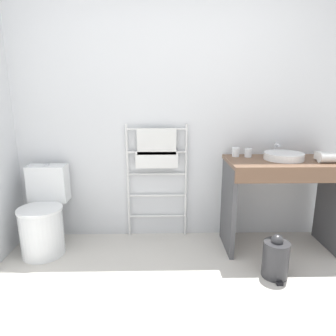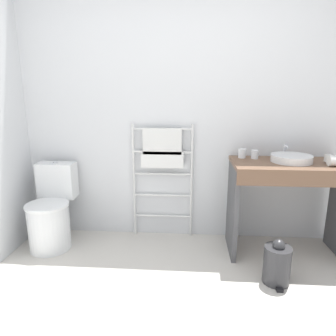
{
  "view_description": "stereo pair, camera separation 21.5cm",
  "coord_description": "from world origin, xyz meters",
  "px_view_note": "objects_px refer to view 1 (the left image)",
  "views": [
    {
      "loc": [
        -0.13,
        -1.32,
        1.43
      ],
      "look_at": [
        -0.08,
        0.97,
        0.87
      ],
      "focal_mm": 32.0,
      "sensor_mm": 36.0,
      "label": 1
    },
    {
      "loc": [
        0.09,
        -1.32,
        1.43
      ],
      "look_at": [
        -0.08,
        0.97,
        0.87
      ],
      "focal_mm": 32.0,
      "sensor_mm": 36.0,
      "label": 2
    }
  ],
  "objects_px": {
    "sink_basin": "(284,156)",
    "toilet": "(44,218)",
    "towel_radiator": "(157,158)",
    "cup_near_wall": "(236,152)",
    "cup_near_edge": "(248,153)",
    "trash_bin": "(276,258)",
    "hair_dryer": "(329,157)"
  },
  "relations": [
    {
      "from": "sink_basin",
      "to": "toilet",
      "type": "bearing_deg",
      "value": -178.76
    },
    {
      "from": "cup_near_edge",
      "to": "toilet",
      "type": "bearing_deg",
      "value": -175.03
    },
    {
      "from": "toilet",
      "to": "trash_bin",
      "type": "relative_size",
      "value": 2.17
    },
    {
      "from": "toilet",
      "to": "towel_radiator",
      "type": "xyz_separation_m",
      "value": [
        1.04,
        0.27,
        0.5
      ]
    },
    {
      "from": "sink_basin",
      "to": "cup_near_wall",
      "type": "relative_size",
      "value": 4.13
    },
    {
      "from": "toilet",
      "to": "cup_near_wall",
      "type": "distance_m",
      "value": 1.9
    },
    {
      "from": "toilet",
      "to": "hair_dryer",
      "type": "xyz_separation_m",
      "value": [
        2.54,
        -0.08,
        0.58
      ]
    },
    {
      "from": "sink_basin",
      "to": "trash_bin",
      "type": "bearing_deg",
      "value": -111.55
    },
    {
      "from": "towel_radiator",
      "to": "cup_near_edge",
      "type": "xyz_separation_m",
      "value": [
        0.87,
        -0.11,
        0.07
      ]
    },
    {
      "from": "cup_near_wall",
      "to": "sink_basin",
      "type": "bearing_deg",
      "value": -19.92
    },
    {
      "from": "sink_basin",
      "to": "cup_near_edge",
      "type": "relative_size",
      "value": 4.45
    },
    {
      "from": "sink_basin",
      "to": "hair_dryer",
      "type": "bearing_deg",
      "value": -20.31
    },
    {
      "from": "towel_radiator",
      "to": "trash_bin",
      "type": "height_order",
      "value": "towel_radiator"
    },
    {
      "from": "cup_near_edge",
      "to": "hair_dryer",
      "type": "xyz_separation_m",
      "value": [
        0.64,
        -0.25,
        0.01
      ]
    },
    {
      "from": "toilet",
      "to": "towel_radiator",
      "type": "relative_size",
      "value": 0.68
    },
    {
      "from": "towel_radiator",
      "to": "cup_near_wall",
      "type": "relative_size",
      "value": 13.56
    },
    {
      "from": "cup_near_edge",
      "to": "hair_dryer",
      "type": "relative_size",
      "value": 0.37
    },
    {
      "from": "toilet",
      "to": "cup_near_edge",
      "type": "relative_size",
      "value": 10.01
    },
    {
      "from": "toilet",
      "to": "hair_dryer",
      "type": "relative_size",
      "value": 3.74
    },
    {
      "from": "cup_near_edge",
      "to": "trash_bin",
      "type": "relative_size",
      "value": 0.22
    },
    {
      "from": "towel_radiator",
      "to": "toilet",
      "type": "bearing_deg",
      "value": -165.31
    },
    {
      "from": "cup_near_wall",
      "to": "toilet",
      "type": "bearing_deg",
      "value": -173.86
    },
    {
      "from": "toilet",
      "to": "cup_near_edge",
      "type": "height_order",
      "value": "cup_near_edge"
    },
    {
      "from": "towel_radiator",
      "to": "sink_basin",
      "type": "xyz_separation_m",
      "value": [
        1.16,
        -0.23,
        0.06
      ]
    },
    {
      "from": "toilet",
      "to": "sink_basin",
      "type": "bearing_deg",
      "value": 1.24
    },
    {
      "from": "toilet",
      "to": "sink_basin",
      "type": "distance_m",
      "value": 2.27
    },
    {
      "from": "sink_basin",
      "to": "cup_near_wall",
      "type": "height_order",
      "value": "cup_near_wall"
    },
    {
      "from": "sink_basin",
      "to": "cup_near_edge",
      "type": "bearing_deg",
      "value": 157.9
    },
    {
      "from": "toilet",
      "to": "cup_near_wall",
      "type": "xyz_separation_m",
      "value": [
        1.8,
        0.19,
        0.57
      ]
    },
    {
      "from": "sink_basin",
      "to": "towel_radiator",
      "type": "bearing_deg",
      "value": 168.93
    },
    {
      "from": "sink_basin",
      "to": "trash_bin",
      "type": "height_order",
      "value": "sink_basin"
    },
    {
      "from": "toilet",
      "to": "sink_basin",
      "type": "relative_size",
      "value": 2.25
    }
  ]
}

